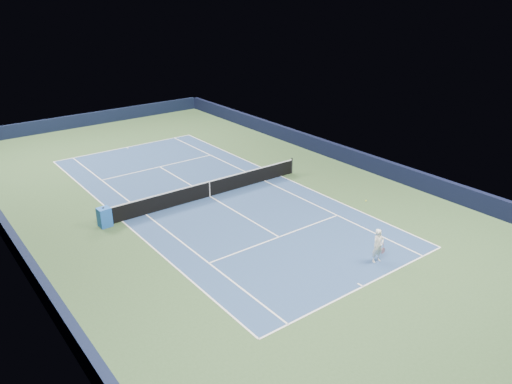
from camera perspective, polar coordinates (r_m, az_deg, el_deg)
ground at (r=29.60m, az=-5.30°, el=-0.51°), size 40.00×40.00×0.00m
wall_far at (r=46.64m, az=-18.60°, el=7.88°), size 22.00×0.35×1.10m
wall_right at (r=35.89m, az=9.46°, el=4.47°), size 0.35×40.00×1.10m
wall_left at (r=25.95m, az=-26.04°, el=-5.11°), size 0.35×40.00×1.10m
court_surface at (r=29.60m, az=-5.30°, el=-0.50°), size 10.97×23.77×0.01m
baseline_far at (r=39.60m, az=-14.58°, el=4.97°), size 10.97×0.08×0.00m
baseline_near at (r=21.60m, az=12.14°, el=-10.51°), size 10.97×0.08×0.00m
sideline_doubles_right at (r=32.58m, az=2.87°, el=1.83°), size 0.08×23.77×0.00m
sideline_doubles_left at (r=27.39m, az=-15.04°, el=-3.24°), size 0.08×23.77×0.00m
sideline_singles_right at (r=31.78m, az=0.98°, el=1.29°), size 0.08×23.77×0.00m
sideline_singles_left at (r=27.86m, az=-12.46°, el=-2.52°), size 0.08×23.77×0.00m
service_line_far at (r=34.83m, az=-10.95°, el=2.85°), size 8.23×0.08×0.00m
service_line_near at (r=24.91m, az=2.64°, el=-5.16°), size 8.23×0.08×0.00m
center_service_line at (r=29.60m, az=-5.30°, el=-0.49°), size 0.08×12.80×0.00m
center_mark_far at (r=39.46m, az=-14.49°, el=4.92°), size 0.08×0.30×0.00m
center_mark_near at (r=21.67m, az=11.84°, el=-10.35°), size 0.08×0.30×0.00m
tennis_net at (r=29.40m, az=-5.33°, el=0.40°), size 12.90×0.10×1.07m
sponsor_cube at (r=26.90m, az=-16.92°, el=-2.77°), size 0.66×0.60×1.02m
tennis_player at (r=23.12m, az=13.78°, el=-5.98°), size 0.78×1.26×2.66m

